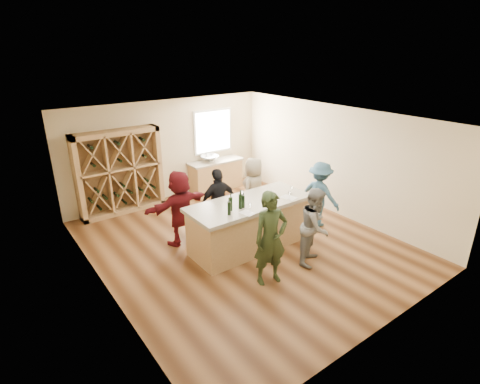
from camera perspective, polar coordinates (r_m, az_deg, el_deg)
floor at (r=8.55m, az=0.26°, el=-8.05°), size 6.00×7.00×0.10m
ceiling at (r=7.55m, az=0.30°, el=11.46°), size 6.00×7.00×0.10m
wall_back at (r=10.85m, az=-11.08°, el=6.34°), size 6.00×0.10×2.80m
wall_front at (r=5.77m, az=22.17°, el=-8.92°), size 6.00×0.10×2.80m
wall_left at (r=6.71m, az=-21.13°, el=-4.39°), size 0.10×7.00×2.80m
wall_right at (r=9.97m, az=14.51°, el=4.70°), size 0.10×7.00×2.80m
window_frame at (r=11.41m, az=-4.18°, el=9.22°), size 1.30×0.06×1.30m
window_pane at (r=11.38m, az=-4.08°, el=9.19°), size 1.18×0.01×1.18m
wine_rack at (r=10.16m, az=-17.86°, el=2.87°), size 2.20×0.45×2.20m
back_counter_base at (r=11.49m, az=-3.69°, el=2.48°), size 1.60×0.58×0.86m
back_counter_top at (r=11.35m, az=-3.75°, el=4.68°), size 1.70×0.62×0.06m
sink at (r=11.21m, az=-4.63°, el=5.10°), size 0.54×0.54×0.19m
faucet at (r=11.34m, az=-5.12°, el=5.58°), size 0.02×0.02×0.30m
tasting_counter_base at (r=8.16m, az=1.44°, el=-5.19°), size 2.60×1.00×1.00m
tasting_counter_top at (r=7.94m, az=1.48°, el=-1.70°), size 2.72×1.12×0.08m
wine_bottle_b at (r=7.25m, az=-1.67°, el=-2.49°), size 0.08×0.08×0.28m
wine_bottle_c at (r=7.43m, az=-1.41°, el=-1.83°), size 0.08×0.08×0.29m
wine_bottle_d at (r=7.52m, az=0.07°, el=-1.41°), size 0.10×0.10×0.32m
wine_bottle_e at (r=7.58m, az=0.51°, el=-1.44°), size 0.07×0.07×0.26m
wine_glass_a at (r=7.37m, az=1.48°, el=-2.43°), size 0.08×0.08×0.20m
wine_glass_b at (r=7.70m, az=4.75°, el=-1.53°), size 0.08×0.08×0.16m
wine_glass_c at (r=8.05m, az=7.50°, el=-0.59°), size 0.08×0.08×0.17m
wine_glass_d at (r=8.07m, az=4.89°, el=-0.46°), size 0.08×0.08×0.16m
wine_glass_e at (r=8.37m, az=7.81°, el=0.32°), size 0.08×0.08×0.18m
tasting_menu_a at (r=7.38m, az=1.12°, el=-3.21°), size 0.26×0.32×0.00m
tasting_menu_b at (r=7.84m, az=4.73°, el=-1.75°), size 0.27×0.31×0.00m
tasting_menu_c at (r=8.19m, az=7.45°, el=-0.82°), size 0.31×0.37×0.00m
person_near_left at (r=6.84m, az=4.68°, el=-7.08°), size 0.75×0.61×1.80m
person_near_right at (r=7.63m, az=11.38°, el=-5.13°), size 0.89×0.74×1.60m
person_server at (r=9.22m, az=12.02°, el=-0.37°), size 0.69×1.12×1.61m
person_far_mid at (r=8.59m, az=-3.29°, el=-1.57°), size 0.96×0.53×1.61m
person_far_right at (r=9.29m, az=2.08°, el=0.35°), size 0.93×0.77×1.63m
person_far_left at (r=8.30m, az=-9.11°, el=-2.35°), size 1.64×0.78×1.69m
wine_glass_f at (r=8.00m, az=0.33°, el=-0.48°), size 0.07×0.07×0.18m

